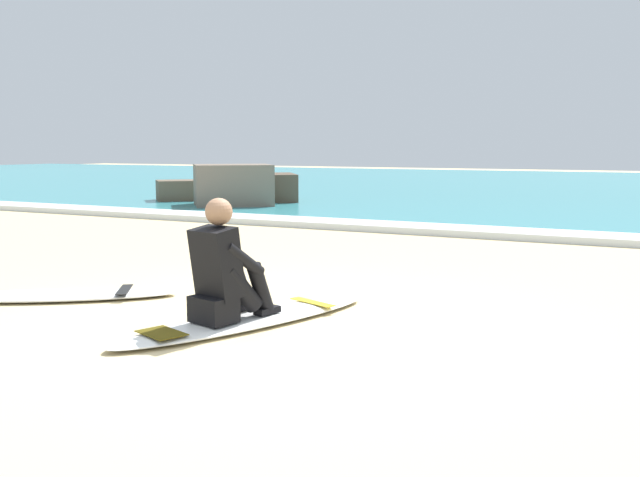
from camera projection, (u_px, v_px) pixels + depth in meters
ground_plane at (251, 326)px, 5.54m from camera, size 80.00×80.00×0.00m
sea at (579, 187)px, 23.41m from camera, size 80.00×28.00×0.10m
breaking_foam at (470, 231)px, 11.30m from camera, size 80.00×0.90×0.11m
surfboard_main at (249, 320)px, 5.61m from camera, size 1.33×2.50×0.08m
surfer_seated at (225, 273)px, 5.43m from camera, size 0.48×0.76×0.95m
surfboard_spare_near at (56, 295)px, 6.54m from camera, size 2.11×1.66×0.08m
rock_outcrop_distant at (236, 189)px, 16.35m from camera, size 3.74×3.55×1.01m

